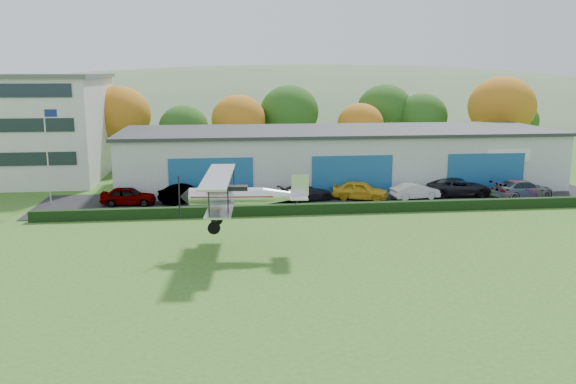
{
  "coord_description": "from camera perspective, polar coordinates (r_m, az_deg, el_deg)",
  "views": [
    {
      "loc": [
        -6.4,
        -27.3,
        10.65
      ],
      "look_at": [
        -1.89,
        10.65,
        2.89
      ],
      "focal_mm": 37.16,
      "sensor_mm": 36.0,
      "label": 1
    }
  ],
  "objects": [
    {
      "name": "biplane",
      "position": [
        35.25,
        -4.83,
        -0.23
      ],
      "size": [
        7.66,
        8.8,
        3.29
      ],
      "rotation": [
        0.0,
        0.0,
        -0.08
      ],
      "color": "silver"
    },
    {
      "name": "hangar",
      "position": [
        57.0,
        4.83,
        3.38
      ],
      "size": [
        40.6,
        12.6,
        5.3
      ],
      "color": "#B2B7BC",
      "rests_on": "ground"
    },
    {
      "name": "ground",
      "position": [
        29.99,
        6.07,
        -9.39
      ],
      "size": [
        300.0,
        300.0,
        0.0
      ],
      "primitive_type": "plane",
      "color": "#33621F",
      "rests_on": "ground"
    },
    {
      "name": "tree_belt",
      "position": [
        68.49,
        -0.69,
        7.26
      ],
      "size": [
        75.7,
        13.22,
        10.12
      ],
      "color": "#3D2614",
      "rests_on": "ground"
    },
    {
      "name": "car_4",
      "position": [
        50.35,
        6.94,
        0.17
      ],
      "size": [
        5.01,
        3.5,
        1.58
      ],
      "primitive_type": "imported",
      "rotation": [
        0.0,
        0.0,
        1.18
      ],
      "color": "gold",
      "rests_on": "apron"
    },
    {
      "name": "car_2",
      "position": [
        48.26,
        -4.23,
        -0.38
      ],
      "size": [
        5.19,
        2.62,
        1.41
      ],
      "primitive_type": "imported",
      "rotation": [
        0.0,
        0.0,
        1.63
      ],
      "color": "silver",
      "rests_on": "apron"
    },
    {
      "name": "car_1",
      "position": [
        49.53,
        -9.61,
        -0.15
      ],
      "size": [
        4.81,
        3.21,
        1.5
      ],
      "primitive_type": "imported",
      "rotation": [
        0.0,
        0.0,
        1.96
      ],
      "color": "gray",
      "rests_on": "apron"
    },
    {
      "name": "hedge",
      "position": [
        45.67,
        5.28,
        -1.54
      ],
      "size": [
        46.0,
        0.6,
        0.8
      ],
      "primitive_type": "cube",
      "color": "black",
      "rests_on": "ground"
    },
    {
      "name": "flagpole",
      "position": [
        51.45,
        -21.99,
        4.1
      ],
      "size": [
        1.05,
        0.1,
        8.0
      ],
      "color": "silver",
      "rests_on": "ground"
    },
    {
      "name": "car_7",
      "position": [
        54.3,
        21.54,
        0.26
      ],
      "size": [
        5.74,
        3.15,
        1.58
      ],
      "primitive_type": "imported",
      "rotation": [
        0.0,
        0.0,
        1.75
      ],
      "color": "gray",
      "rests_on": "apron"
    },
    {
      "name": "car_6",
      "position": [
        53.63,
        16.08,
        0.45
      ],
      "size": [
        5.58,
        2.87,
        1.51
      ],
      "primitive_type": "imported",
      "rotation": [
        0.0,
        0.0,
        1.5
      ],
      "color": "black",
      "rests_on": "apron"
    },
    {
      "name": "car_0",
      "position": [
        49.69,
        -15.04,
        -0.36
      ],
      "size": [
        4.47,
        2.09,
        1.48
      ],
      "primitive_type": "imported",
      "rotation": [
        0.0,
        0.0,
        1.49
      ],
      "color": "gray",
      "rests_on": "apron"
    },
    {
      "name": "car_5",
      "position": [
        51.35,
        12.06,
        0.09
      ],
      "size": [
        4.32,
        2.13,
        1.36
      ],
      "primitive_type": "imported",
      "rotation": [
        0.0,
        0.0,
        1.74
      ],
      "color": "silver",
      "rests_on": "apron"
    },
    {
      "name": "distant_hills",
      "position": [
        168.98,
        -6.04,
        3.36
      ],
      "size": [
        430.0,
        196.0,
        56.0
      ],
      "color": "#4C6642",
      "rests_on": "ground"
    },
    {
      "name": "apron",
      "position": [
        50.34,
        4.14,
        -0.73
      ],
      "size": [
        48.0,
        9.0,
        0.05
      ],
      "primitive_type": "cube",
      "color": "black",
      "rests_on": "ground"
    },
    {
      "name": "car_3",
      "position": [
        49.67,
        1.7,
        -0.06
      ],
      "size": [
        4.92,
        3.01,
        1.33
      ],
      "primitive_type": "imported",
      "rotation": [
        0.0,
        0.0,
        1.84
      ],
      "color": "black",
      "rests_on": "apron"
    }
  ]
}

